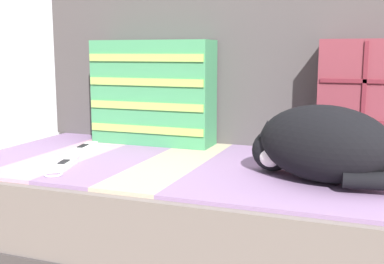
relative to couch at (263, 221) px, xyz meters
name	(u,v)px	position (x,y,z in m)	size (l,w,h in m)	color
couch	(263,221)	(0.00, 0.00, 0.00)	(1.90, 0.84, 0.34)	#3D3838
sofa_backrest	(288,66)	(0.00, 0.35, 0.45)	(1.86, 0.14, 0.56)	#474242
throw_pillow_striped	(153,93)	(-0.46, 0.20, 0.36)	(0.44, 0.14, 0.37)	#3D8956
sleeping_cat	(318,145)	(0.16, -0.12, 0.27)	(0.42, 0.33, 0.20)	black
game_remote_near	(83,149)	(-0.62, -0.01, 0.18)	(0.08, 0.21, 0.02)	white
game_remote_far	(64,165)	(-0.53, -0.24, 0.18)	(0.09, 0.19, 0.02)	white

